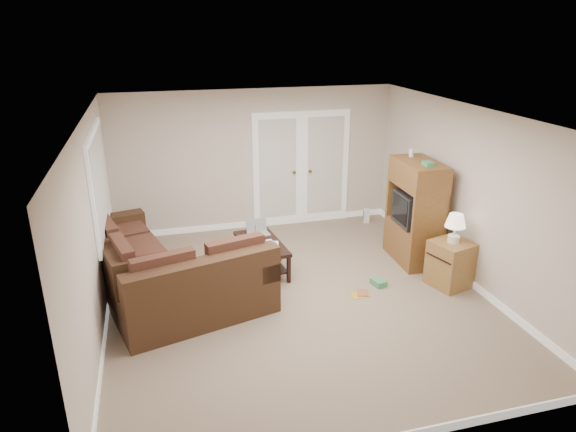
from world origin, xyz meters
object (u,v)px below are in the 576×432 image
object	(u,v)px
sectional_sofa	(158,273)
side_cabinet	(451,260)
coffee_table	(261,254)
tv_armoire	(415,211)

from	to	relation	value
sectional_sofa	side_cabinet	bearing A→B (deg)	-25.27
sectional_sofa	coffee_table	size ratio (longest dim) A/B	2.65
sectional_sofa	coffee_table	world-z (taller)	sectional_sofa
tv_armoire	side_cabinet	distance (m)	1.01
sectional_sofa	tv_armoire	xyz separation A→B (m)	(3.91, 0.19, 0.45)
sectional_sofa	tv_armoire	world-z (taller)	tv_armoire
coffee_table	tv_armoire	bearing A→B (deg)	-12.11
sectional_sofa	side_cabinet	xyz separation A→B (m)	(4.03, -0.73, 0.03)
side_cabinet	coffee_table	bearing A→B (deg)	139.05
tv_armoire	sectional_sofa	bearing A→B (deg)	-174.94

